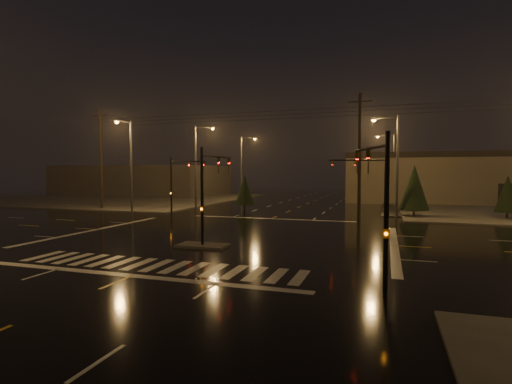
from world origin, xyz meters
TOP-DOWN VIEW (x-y plane):
  - ground at (0.00, 0.00)m, footprint 140.00×140.00m
  - sidewalk_nw at (-30.00, 30.00)m, footprint 36.00×36.00m
  - median_island at (0.00, -4.00)m, footprint 3.00×1.60m
  - crosswalk at (0.00, -9.00)m, footprint 15.00×2.60m
  - stop_bar_near at (0.00, -11.00)m, footprint 16.00×0.50m
  - stop_bar_far at (0.00, 11.00)m, footprint 16.00×0.50m
  - commercial_block at (-35.00, 42.00)m, footprint 30.00×18.00m
  - signal_mast_median at (0.00, -3.07)m, footprint 0.25×4.59m
  - signal_mast_ne at (9.50, 10.14)m, footprint 4.84×1.86m
  - signal_mast_nw at (-9.50, 10.14)m, footprint 4.84×1.86m
  - signal_mast_se at (10.23, -9.75)m, footprint 1.55×3.87m
  - streetlight_1 at (-11.18, 18.00)m, footprint 2.77×0.32m
  - streetlight_2 at (-11.18, 34.00)m, footprint 2.77×0.32m
  - streetlight_3 at (11.18, 16.00)m, footprint 2.77×0.32m
  - streetlight_4 at (11.18, 36.00)m, footprint 2.77×0.32m
  - streetlight_5 at (-16.00, 11.18)m, footprint 0.32×2.77m
  - utility_pole_0 at (-22.00, 14.00)m, footprint 2.20×0.32m
  - utility_pole_1 at (8.00, 14.00)m, footprint 2.20×0.32m
  - conifer_0 at (13.13, 16.79)m, footprint 2.88×2.88m
  - conifer_1 at (21.35, 17.28)m, footprint 2.23×2.23m
  - conifer_3 at (-5.00, 17.49)m, footprint 2.21×2.21m

SIDE VIEW (x-z plane):
  - ground at x=0.00m, z-range 0.00..0.00m
  - crosswalk at x=0.00m, z-range 0.00..0.01m
  - stop_bar_near at x=0.00m, z-range 0.00..0.01m
  - stop_bar_far at x=0.00m, z-range 0.00..0.01m
  - sidewalk_nw at x=-30.00m, z-range 0.00..0.12m
  - median_island at x=0.00m, z-range 0.00..0.15m
  - conifer_3 at x=-5.00m, z-range 0.35..4.50m
  - conifer_1 at x=21.35m, z-range 0.35..4.52m
  - commercial_block at x=-35.00m, z-range 0.00..5.60m
  - conifer_0 at x=13.13m, z-range 0.35..5.54m
  - signal_mast_se at x=10.23m, z-range 0.71..6.71m
  - signal_mast_median at x=0.00m, z-range 0.75..6.75m
  - signal_mast_ne at x=9.50m, z-range 0.79..6.79m
  - signal_mast_nw at x=-9.50m, z-range 0.79..6.79m
  - streetlight_1 at x=-11.18m, z-range 0.80..10.80m
  - streetlight_2 at x=-11.18m, z-range 0.80..10.80m
  - streetlight_3 at x=11.18m, z-range 0.80..10.80m
  - streetlight_4 at x=11.18m, z-range 0.80..10.80m
  - streetlight_5 at x=-16.00m, z-range 0.80..10.80m
  - utility_pole_0 at x=-22.00m, z-range 0.13..12.13m
  - utility_pole_1 at x=8.00m, z-range 0.13..12.13m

